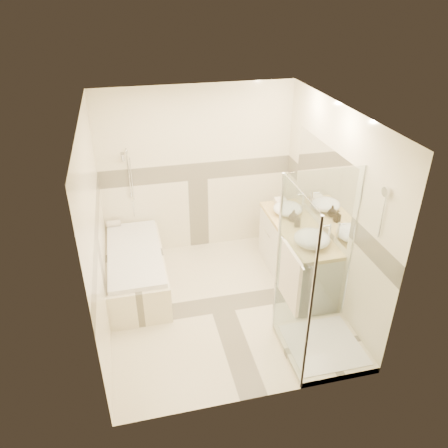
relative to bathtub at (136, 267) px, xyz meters
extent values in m
cube|color=beige|center=(1.02, -0.65, -0.31)|extent=(2.80, 3.00, 0.01)
cube|color=white|center=(1.02, -0.65, 2.20)|extent=(2.80, 3.00, 0.01)
cube|color=beige|center=(1.02, 0.85, 0.94)|extent=(2.80, 0.01, 2.50)
cube|color=beige|center=(1.02, -2.15, 0.94)|extent=(2.80, 0.01, 2.50)
cube|color=beige|center=(-0.38, -0.65, 0.94)|extent=(0.01, 3.00, 2.50)
cube|color=beige|center=(2.43, -0.65, 0.94)|extent=(0.01, 3.00, 2.50)
cube|color=white|center=(2.41, -0.35, 1.14)|extent=(0.01, 1.60, 1.00)
cylinder|color=silver|center=(0.05, 0.82, 1.04)|extent=(0.02, 0.02, 0.70)
cube|color=beige|center=(0.00, 0.00, -0.06)|extent=(0.75, 1.70, 0.50)
cube|color=white|center=(0.00, 0.00, 0.22)|extent=(0.69, 1.60, 0.06)
ellipsoid|color=white|center=(0.00, 0.00, 0.17)|extent=(0.56, 1.40, 0.16)
cube|color=white|center=(2.15, -0.35, 0.09)|extent=(0.55, 1.60, 0.80)
cylinder|color=silver|center=(1.86, -0.75, 0.24)|extent=(0.01, 0.24, 0.01)
cylinder|color=silver|center=(1.86, 0.05, 0.24)|extent=(0.01, 0.24, 0.01)
cube|color=#E1C377|center=(2.15, -0.35, 0.52)|extent=(0.57, 1.62, 0.05)
cube|color=beige|center=(1.97, -1.70, -0.27)|extent=(0.90, 0.90, 0.08)
cube|color=white|center=(1.97, -1.70, -0.22)|extent=(0.80, 0.80, 0.01)
cube|color=white|center=(1.53, -1.70, 0.73)|extent=(0.01, 0.90, 2.00)
cube|color=white|center=(1.97, -1.26, 0.73)|extent=(0.90, 0.01, 2.00)
cylinder|color=silver|center=(1.52, -2.15, 0.73)|extent=(0.03, 0.03, 2.00)
cylinder|color=silver|center=(1.52, -1.25, 0.73)|extent=(0.03, 0.03, 2.00)
cylinder|color=silver|center=(2.42, -1.25, 0.73)|extent=(0.03, 0.03, 2.00)
cylinder|color=silver|center=(2.38, -1.70, 1.64)|extent=(0.03, 0.10, 0.10)
cylinder|color=silver|center=(1.49, -1.70, 1.09)|extent=(0.02, 0.60, 0.02)
cube|color=white|center=(1.49, -1.70, 0.79)|extent=(0.04, 0.48, 0.62)
ellipsoid|color=white|center=(2.13, 0.02, 0.62)|extent=(0.40, 0.40, 0.16)
ellipsoid|color=white|center=(2.13, -0.81, 0.63)|extent=(0.44, 0.44, 0.18)
cylinder|color=silver|center=(2.35, 0.02, 0.69)|extent=(0.03, 0.03, 0.30)
cylinder|color=silver|center=(2.30, 0.02, 0.82)|extent=(0.11, 0.03, 0.03)
cylinder|color=silver|center=(2.35, -0.81, 0.67)|extent=(0.03, 0.03, 0.26)
cylinder|color=silver|center=(2.31, -0.81, 0.79)|extent=(0.09, 0.02, 0.02)
imported|color=black|center=(2.13, -0.34, 0.63)|extent=(0.10, 0.10, 0.17)
imported|color=black|center=(2.13, -0.18, 0.62)|extent=(0.16, 0.16, 0.16)
cube|color=white|center=(2.13, 0.27, 0.59)|extent=(0.18, 0.28, 0.08)
cylinder|color=white|center=(-0.25, 0.76, 0.30)|extent=(0.19, 0.09, 0.09)
camera|label=1|loc=(0.04, -4.97, 3.40)|focal=35.00mm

